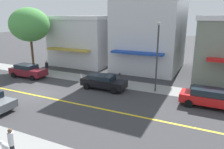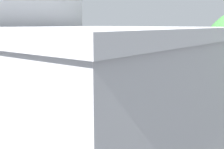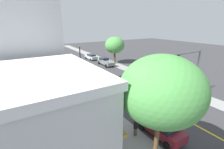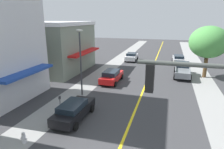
{
  "view_description": "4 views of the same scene",
  "coord_description": "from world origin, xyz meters",
  "px_view_note": "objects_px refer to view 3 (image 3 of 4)",
  "views": [
    {
      "loc": [
        13.95,
        15.15,
        7.22
      ],
      "look_at": [
        -2.66,
        7.18,
        2.15
      ],
      "focal_mm": 34.59,
      "sensor_mm": 36.0,
      "label": 1
    },
    {
      "loc": [
        -23.43,
        -10.27,
        7.28
      ],
      "look_at": [
        -1.91,
        7.11,
        2.13
      ],
      "focal_mm": 43.76,
      "sensor_mm": 36.0,
      "label": 2
    },
    {
      "loc": [
        -14.53,
        -12.96,
        9.85
      ],
      "look_at": [
        -1.83,
        7.59,
        2.12
      ],
      "focal_mm": 25.59,
      "sensor_mm": 36.0,
      "label": 3
    },
    {
      "loc": [
        2.48,
        -7.23,
        7.67
      ],
      "look_at": [
        -2.95,
        11.18,
        2.2
      ],
      "focal_mm": 31.72,
      "sensor_mm": 36.0,
      "label": 4
    }
  ],
  "objects_px": {
    "street_tree_left_near": "(161,91)",
    "street_tree_right_corner": "(115,45)",
    "traffic_light_mast": "(191,66)",
    "black_sedan_left_curb": "(105,90)",
    "grey_sedan_right_curb": "(179,92)",
    "maroon_sedan_left_curb": "(161,127)",
    "silver_sedan_right_curb": "(91,57)",
    "parking_meter": "(90,90)",
    "red_sedan_left_curb": "(81,73)",
    "street_lamp": "(80,62)",
    "fire_hydrant": "(109,107)",
    "small_dog": "(161,79)",
    "grey_pickup_truck": "(106,62)",
    "pedestrian_black_shirt": "(136,127)",
    "pedestrian_white_shirt": "(158,75)",
    "white_sedan_left_curb": "(62,60)"
  },
  "relations": [
    {
      "from": "street_tree_left_near",
      "to": "street_tree_right_corner",
      "type": "relative_size",
      "value": 1.21
    },
    {
      "from": "traffic_light_mast",
      "to": "black_sedan_left_curb",
      "type": "xyz_separation_m",
      "value": [
        -9.4,
        6.59,
        -3.75
      ]
    },
    {
      "from": "grey_sedan_right_curb",
      "to": "maroon_sedan_left_curb",
      "type": "distance_m",
      "value": 9.23
    },
    {
      "from": "street_tree_right_corner",
      "to": "silver_sedan_right_curb",
      "type": "relative_size",
      "value": 1.4
    },
    {
      "from": "street_tree_left_near",
      "to": "parking_meter",
      "type": "height_order",
      "value": "street_tree_left_near"
    },
    {
      "from": "grey_sedan_right_curb",
      "to": "street_tree_right_corner",
      "type": "bearing_deg",
      "value": -11.1
    },
    {
      "from": "red_sedan_left_curb",
      "to": "black_sedan_left_curb",
      "type": "height_order",
      "value": "red_sedan_left_curb"
    },
    {
      "from": "street_lamp",
      "to": "grey_sedan_right_curb",
      "type": "relative_size",
      "value": 1.42
    },
    {
      "from": "fire_hydrant",
      "to": "parking_meter",
      "type": "xyz_separation_m",
      "value": [
        -0.19,
        4.73,
        0.5
      ]
    },
    {
      "from": "traffic_light_mast",
      "to": "grey_sedan_right_curb",
      "type": "relative_size",
      "value": 1.43
    },
    {
      "from": "traffic_light_mast",
      "to": "grey_sedan_right_curb",
      "type": "xyz_separation_m",
      "value": [
        -1.05,
        0.58,
        -3.76
      ]
    },
    {
      "from": "small_dog",
      "to": "silver_sedan_right_curb",
      "type": "bearing_deg",
      "value": -166.03
    },
    {
      "from": "street_tree_left_near",
      "to": "red_sedan_left_curb",
      "type": "bearing_deg",
      "value": 81.82
    },
    {
      "from": "silver_sedan_right_curb",
      "to": "grey_pickup_truck",
      "type": "relative_size",
      "value": 0.85
    },
    {
      "from": "street_tree_right_corner",
      "to": "parking_meter",
      "type": "xyz_separation_m",
      "value": [
        -13.33,
        -14.47,
        -3.81
      ]
    },
    {
      "from": "fire_hydrant",
      "to": "parking_meter",
      "type": "relative_size",
      "value": 0.58
    },
    {
      "from": "fire_hydrant",
      "to": "silver_sedan_right_curb",
      "type": "xyz_separation_m",
      "value": [
        9.99,
        26.78,
        0.43
      ]
    },
    {
      "from": "street_tree_left_near",
      "to": "black_sedan_left_curb",
      "type": "xyz_separation_m",
      "value": [
        3.05,
        12.44,
        -5.25
      ]
    },
    {
      "from": "parking_meter",
      "to": "grey_pickup_truck",
      "type": "distance_m",
      "value": 17.64
    },
    {
      "from": "fire_hydrant",
      "to": "traffic_light_mast",
      "type": "relative_size",
      "value": 0.12
    },
    {
      "from": "maroon_sedan_left_curb",
      "to": "pedestrian_black_shirt",
      "type": "height_order",
      "value": "pedestrian_black_shirt"
    },
    {
      "from": "traffic_light_mast",
      "to": "silver_sedan_right_curb",
      "type": "relative_size",
      "value": 1.38
    },
    {
      "from": "maroon_sedan_left_curb",
      "to": "pedestrian_white_shirt",
      "type": "height_order",
      "value": "pedestrian_white_shirt"
    },
    {
      "from": "black_sedan_left_curb",
      "to": "maroon_sedan_left_curb",
      "type": "height_order",
      "value": "maroon_sedan_left_curb"
    },
    {
      "from": "grey_pickup_truck",
      "to": "small_dog",
      "type": "height_order",
      "value": "grey_pickup_truck"
    },
    {
      "from": "pedestrian_black_shirt",
      "to": "grey_pickup_truck",
      "type": "bearing_deg",
      "value": 63.48
    },
    {
      "from": "fire_hydrant",
      "to": "white_sedan_left_curb",
      "type": "bearing_deg",
      "value": 86.42
    },
    {
      "from": "grey_sedan_right_curb",
      "to": "street_lamp",
      "type": "bearing_deg",
      "value": 39.58
    },
    {
      "from": "street_tree_left_near",
      "to": "traffic_light_mast",
      "type": "xyz_separation_m",
      "value": [
        12.45,
        5.85,
        -1.5
      ]
    },
    {
      "from": "small_dog",
      "to": "parking_meter",
      "type": "bearing_deg",
      "value": -87.92
    },
    {
      "from": "maroon_sedan_left_curb",
      "to": "parking_meter",
      "type": "bearing_deg",
      "value": 8.71
    },
    {
      "from": "pedestrian_white_shirt",
      "to": "street_tree_left_near",
      "type": "bearing_deg",
      "value": -81.84
    },
    {
      "from": "parking_meter",
      "to": "fire_hydrant",
      "type": "bearing_deg",
      "value": -87.76
    },
    {
      "from": "grey_sedan_right_curb",
      "to": "pedestrian_black_shirt",
      "type": "relative_size",
      "value": 2.71
    },
    {
      "from": "fire_hydrant",
      "to": "pedestrian_black_shirt",
      "type": "xyz_separation_m",
      "value": [
        -0.25,
        -5.26,
        0.52
      ]
    },
    {
      "from": "fire_hydrant",
      "to": "pedestrian_white_shirt",
      "type": "relative_size",
      "value": 0.46
    },
    {
      "from": "parking_meter",
      "to": "white_sedan_left_curb",
      "type": "xyz_separation_m",
      "value": [
        1.87,
        22.21,
        -0.09
      ]
    },
    {
      "from": "small_dog",
      "to": "grey_sedan_right_curb",
      "type": "bearing_deg",
      "value": -22.15
    },
    {
      "from": "maroon_sedan_left_curb",
      "to": "street_tree_right_corner",
      "type": "bearing_deg",
      "value": -25.01
    },
    {
      "from": "red_sedan_left_curb",
      "to": "black_sedan_left_curb",
      "type": "xyz_separation_m",
      "value": [
        -0.16,
        -9.86,
        -0.03
      ]
    },
    {
      "from": "street_tree_right_corner",
      "to": "grey_sedan_right_curb",
      "type": "xyz_separation_m",
      "value": [
        -3.18,
        -21.47,
        -3.94
      ]
    },
    {
      "from": "grey_pickup_truck",
      "to": "street_tree_left_near",
      "type": "bearing_deg",
      "value": 158.56
    },
    {
      "from": "street_tree_left_near",
      "to": "pedestrian_black_shirt",
      "type": "xyz_separation_m",
      "value": [
        1.18,
        3.44,
        -5.12
      ]
    },
    {
      "from": "maroon_sedan_left_curb",
      "to": "grey_sedan_right_curb",
      "type": "bearing_deg",
      "value": -64.12
    },
    {
      "from": "pedestrian_black_shirt",
      "to": "small_dog",
      "type": "bearing_deg",
      "value": 31.02
    },
    {
      "from": "pedestrian_black_shirt",
      "to": "pedestrian_white_shirt",
      "type": "xyz_separation_m",
      "value": [
        13.62,
        9.87,
        0.01
      ]
    },
    {
      "from": "parking_meter",
      "to": "pedestrian_black_shirt",
      "type": "xyz_separation_m",
      "value": [
        -0.06,
        -9.99,
        0.02
      ]
    },
    {
      "from": "maroon_sedan_left_curb",
      "to": "fire_hydrant",
      "type": "bearing_deg",
      "value": 14.01
    },
    {
      "from": "white_sedan_left_curb",
      "to": "grey_sedan_right_curb",
      "type": "bearing_deg",
      "value": -165.55
    },
    {
      "from": "street_tree_right_corner",
      "to": "grey_pickup_truck",
      "type": "bearing_deg",
      "value": -174.5
    }
  ]
}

